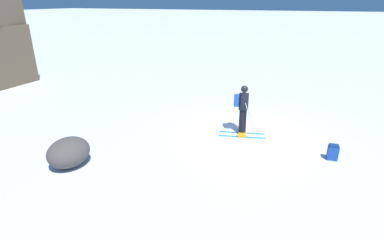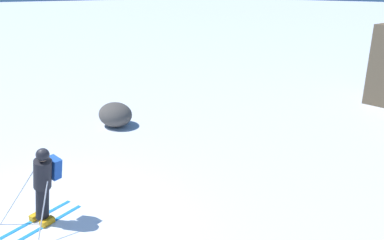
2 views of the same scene
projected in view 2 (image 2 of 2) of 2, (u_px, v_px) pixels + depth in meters
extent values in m
plane|color=white|center=(45.00, 225.00, 7.69)|extent=(300.00, 300.00, 0.00)
cube|color=#1E7AC6|center=(37.00, 219.00, 7.90)|extent=(0.51, 1.63, 0.01)
cube|color=#1E7AC6|center=(48.00, 224.00, 7.71)|extent=(0.51, 1.63, 0.01)
cube|color=orange|center=(37.00, 216.00, 7.88)|extent=(0.21, 0.31, 0.12)
cube|color=orange|center=(47.00, 221.00, 7.69)|extent=(0.21, 0.31, 0.12)
cylinder|color=black|center=(42.00, 202.00, 7.58)|extent=(0.47, 0.36, 0.82)
cylinder|color=black|center=(43.00, 174.00, 7.28)|extent=(0.53, 0.45, 0.67)
sphere|color=tan|center=(43.00, 156.00, 7.10)|extent=(0.31, 0.28, 0.26)
sphere|color=black|center=(43.00, 155.00, 7.08)|extent=(0.36, 0.32, 0.30)
cube|color=#194293|center=(54.00, 168.00, 7.47)|extent=(0.40, 0.27, 0.49)
cylinder|color=#B7B7BC|center=(16.00, 198.00, 7.53)|extent=(0.55, 0.69, 1.22)
cylinder|color=#B7B7BC|center=(43.00, 214.00, 7.10)|extent=(0.31, 0.47, 1.12)
ellipsoid|color=#4C4742|center=(115.00, 115.00, 13.14)|extent=(1.30, 1.10, 0.84)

